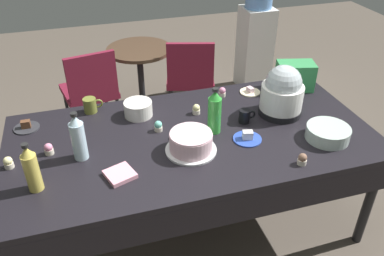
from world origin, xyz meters
The scene contains 26 objects.
ground centered at (0.00, 0.00, 0.00)m, with size 9.00×9.00×0.00m, color brown.
potluck_table centered at (0.00, 0.00, 0.69)m, with size 2.20×1.10×0.75m.
frosted_layer_cake centered at (-0.05, -0.15, 0.81)m, with size 0.29×0.29×0.12m.
slow_cooker centered at (0.63, 0.08, 0.90)m, with size 0.28×0.28×0.34m.
glass_salad_bowl centered at (0.76, -0.27, 0.79)m, with size 0.26×0.26×0.08m, color #B2C6BC.
ceramic_snack_bowl centered at (-0.27, 0.32, 0.80)m, with size 0.18×0.18×0.10m, color silver.
dessert_plate_cream centered at (0.56, 0.40, 0.76)m, with size 0.15×0.15×0.04m.
dessert_plate_cobalt centered at (0.30, -0.14, 0.76)m, with size 0.17×0.17×0.06m.
dessert_plate_charcoal centered at (-0.96, 0.36, 0.76)m, with size 0.16×0.16×0.05m.
cupcake_lemon centered at (-1.03, -0.02, 0.78)m, with size 0.05×0.05×0.07m.
cupcake_rose centered at (0.10, 0.23, 0.78)m, with size 0.05×0.05×0.07m.
cupcake_berry centered at (0.49, -0.44, 0.78)m, with size 0.05×0.05×0.07m.
cupcake_cocoa centered at (-0.83, 0.05, 0.78)m, with size 0.05×0.05×0.07m.
cupcake_vanilla centered at (0.34, 0.41, 0.78)m, with size 0.05×0.05×0.07m.
cupcake_mint centered at (-0.18, 0.10, 0.78)m, with size 0.05×0.05×0.07m.
soda_bottle_water centered at (-0.65, -0.04, 0.88)m, with size 0.08×0.08×0.29m.
soda_bottle_ginger_ale centered at (-0.89, -0.23, 0.88)m, with size 0.07×0.07×0.28m.
soda_bottle_lime_soda centered at (0.14, 0.00, 0.89)m, with size 0.08×0.08×0.30m.
coffee_mug_black centered at (0.36, 0.05, 0.79)m, with size 0.11×0.07×0.09m.
coffee_mug_olive centered at (-0.56, 0.45, 0.80)m, with size 0.13×0.08×0.10m.
soda_carton centered at (0.89, 0.37, 0.85)m, with size 0.26×0.16×0.20m, color #338C4C.
paper_napkin_stack centered at (-0.47, -0.26, 0.76)m, with size 0.14×0.14×0.02m, color pink.
maroon_chair_left centered at (-0.53, 1.32, 0.49)m, with size 0.52×0.52×0.85m.
maroon_chair_right centered at (0.38, 1.32, 0.49)m, with size 0.54×0.54×0.85m.
round_cafe_table centered at (-0.05, 1.54, 0.50)m, with size 0.60×0.60×0.72m.
water_cooler centered at (1.26, 1.83, 0.59)m, with size 0.32×0.32×1.24m.
Camera 1 is at (-0.57, -1.89, 2.10)m, focal length 36.98 mm.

